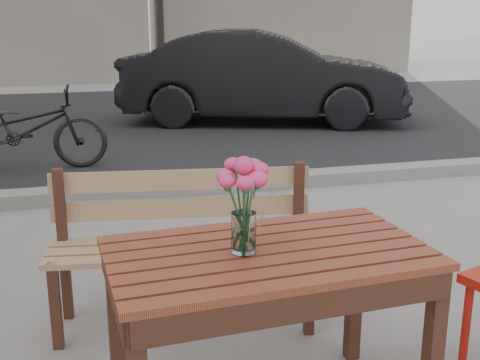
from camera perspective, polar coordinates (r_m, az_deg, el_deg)
The scene contains 6 objects.
street at distance 7.42m, azimuth -9.26°, elevation 3.25°, with size 30.00×8.12×0.12m.
main_table at distance 2.27m, azimuth 2.66°, elevation -9.35°, with size 1.21×0.75×0.72m.
main_bench at distance 3.09m, azimuth -5.44°, elevation -4.52°, with size 1.39×0.59×0.84m.
main_vase at distance 2.12m, azimuth 0.35°, elevation -1.31°, with size 0.19×0.19×0.36m.
parked_car at distance 9.07m, azimuth 2.18°, elevation 9.76°, with size 1.44×4.14×1.36m, color black.
bicycle at distance 6.57m, azimuth -19.67°, elevation 4.55°, with size 0.57×1.63×0.86m, color black.
Camera 1 is at (-0.70, -2.16, 1.55)m, focal length 45.00 mm.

